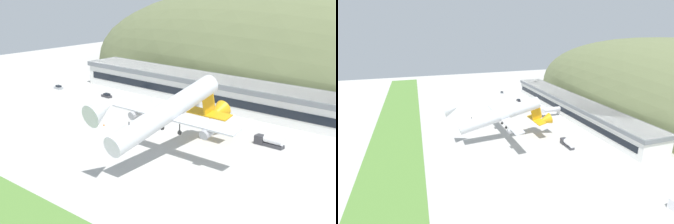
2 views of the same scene
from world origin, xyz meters
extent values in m
plane|color=#B7B5AF|center=(0.00, 0.00, 0.00)|extent=(334.93, 334.93, 0.00)
cube|color=#568438|center=(0.00, -41.61, 0.04)|extent=(301.44, 21.87, 0.08)
ellipsoid|color=#667047|center=(8.15, 99.69, 0.00)|extent=(256.59, 75.55, 85.80)
cube|color=white|center=(-10.31, 52.19, 4.78)|extent=(117.77, 14.46, 9.55)
cube|color=slate|center=(-10.31, 52.19, 8.69)|extent=(118.97, 15.66, 1.72)
cube|color=black|center=(-10.31, 44.90, 4.30)|extent=(113.06, 0.16, 2.68)
cylinder|color=silver|center=(-10.94, 38.95, 4.00)|extent=(2.60, 12.00, 2.60)
cube|color=silver|center=(-10.94, 32.96, 4.00)|extent=(3.38, 2.86, 2.86)
cylinder|color=slate|center=(-10.94, 33.46, 2.00)|extent=(0.36, 0.36, 4.00)
cylinder|color=silver|center=(11.81, 2.19, 11.99)|extent=(5.16, 36.65, 13.25)
cone|color=silver|center=(11.81, -18.32, 16.74)|extent=(5.06, 6.67, 6.21)
cone|color=orange|center=(11.81, 23.20, 7.12)|extent=(5.06, 7.68, 6.44)
cube|color=orange|center=(11.81, 19.18, 11.84)|extent=(0.50, 6.24, 8.43)
cube|color=orange|center=(11.81, 19.43, 7.99)|extent=(13.42, 3.60, 1.17)
cube|color=silver|center=(11.81, 3.97, 10.67)|extent=(38.83, 3.61, 1.25)
cylinder|color=#9E9EA3|center=(0.16, 3.44, 9.25)|extent=(2.30, 4.03, 3.05)
cylinder|color=#9E9EA3|center=(23.45, 3.44, 9.25)|extent=(2.30, 4.03, 3.05)
cylinder|color=#2D2D2D|center=(8.97, 3.97, 8.15)|extent=(0.28, 0.28, 2.20)
cylinder|color=#2D2D2D|center=(8.97, 3.97, 7.05)|extent=(0.45, 1.10, 1.10)
cylinder|color=#2D2D2D|center=(14.64, 3.97, 8.15)|extent=(0.28, 0.28, 2.20)
cylinder|color=#2D2D2D|center=(14.64, 3.97, 7.05)|extent=(0.45, 1.10, 1.10)
cylinder|color=#2D2D2D|center=(11.81, -10.23, 11.55)|extent=(0.22, 0.22, 1.98)
cylinder|color=#2D2D2D|center=(11.81, -10.23, 10.56)|extent=(0.30, 0.82, 0.82)
cube|color=#333338|center=(-46.27, 33.80, 0.41)|extent=(4.44, 1.94, 0.83)
cube|color=black|center=(-46.05, 33.79, 1.17)|extent=(2.46, 1.60, 0.68)
cube|color=gold|center=(-23.39, 27.62, 0.45)|extent=(4.12, 1.85, 0.89)
cube|color=black|center=(-23.19, 27.63, 1.26)|extent=(2.29, 1.50, 0.73)
cube|color=#999EA3|center=(-71.14, 29.93, 0.42)|extent=(4.14, 2.07, 0.83)
cube|color=black|center=(-70.94, 29.92, 1.17)|extent=(2.31, 1.68, 0.68)
cube|color=#333338|center=(23.65, 27.21, 1.22)|extent=(2.63, 2.33, 2.44)
cube|color=black|center=(22.31, 27.22, 1.66)|extent=(0.09, 1.97, 1.07)
cube|color=#38383D|center=(27.73, 27.19, 0.45)|extent=(5.57, 2.12, 0.90)
cylinder|color=silver|center=(27.73, 27.19, 2.00)|extent=(5.29, 2.23, 2.20)
cube|color=orange|center=(-20.35, 9.87, 0.01)|extent=(0.52, 0.52, 0.03)
cone|color=orange|center=(-20.35, 9.87, 0.31)|extent=(0.40, 0.40, 0.55)
camera|label=1|loc=(83.84, -78.81, 43.41)|focal=50.00mm
camera|label=2|loc=(113.47, -29.93, 47.93)|focal=28.00mm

